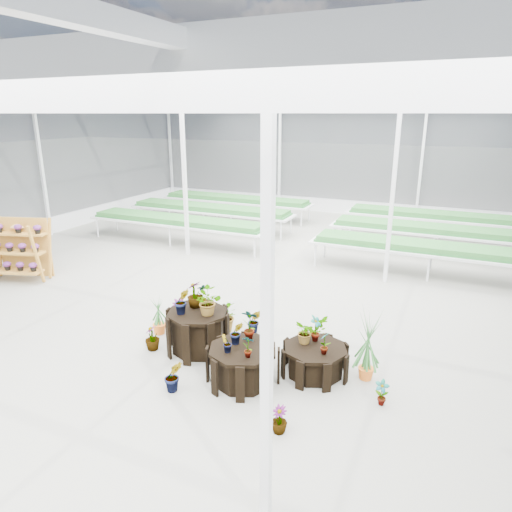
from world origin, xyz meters
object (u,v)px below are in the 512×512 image
at_px(plinth_low, 315,360).
at_px(bird_table, 24,246).
at_px(plinth_tall, 198,331).
at_px(shelf_rack, 18,250).
at_px(plinth_mid, 243,365).

distance_m(plinth_low, bird_table, 8.85).
relative_size(plinth_tall, bird_table, 0.72).
xyz_separation_m(plinth_tall, shelf_rack, (-6.23, 1.36, 0.41)).
xyz_separation_m(plinth_tall, bird_table, (-6.48, 1.77, 0.40)).
xyz_separation_m(plinth_mid, shelf_rack, (-7.43, 1.96, 0.50)).
bearing_deg(shelf_rack, plinth_mid, -31.84).
bearing_deg(plinth_mid, plinth_tall, 153.43).
height_order(plinth_low, shelf_rack, shelf_rack).
relative_size(plinth_tall, shelf_rack, 0.71).
height_order(plinth_tall, bird_table, bird_table).
bearing_deg(shelf_rack, plinth_tall, -29.37).
height_order(shelf_rack, bird_table, shelf_rack).
bearing_deg(bird_table, plinth_tall, 5.07).
relative_size(plinth_low, bird_table, 0.70).
bearing_deg(plinth_low, bird_table, 169.12).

